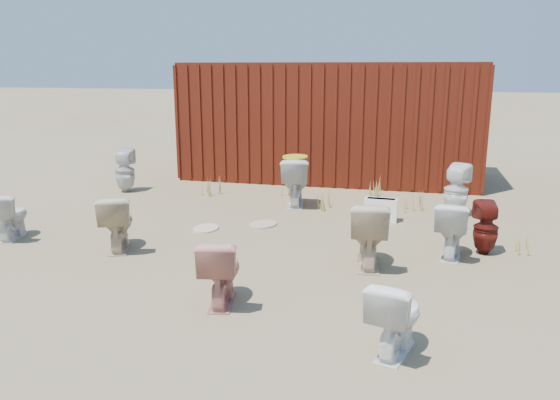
% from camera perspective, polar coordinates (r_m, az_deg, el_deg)
% --- Properties ---
extents(ground, '(100.00, 100.00, 0.00)m').
position_cam_1_polar(ground, '(7.01, -1.17, -5.50)').
color(ground, brown).
rests_on(ground, ground).
extents(shipping_container, '(6.00, 2.40, 2.40)m').
position_cam_1_polar(shipping_container, '(11.78, 5.37, 8.24)').
color(shipping_container, '#45180B').
rests_on(shipping_container, ground).
extents(toilet_front_a, '(0.52, 0.71, 0.65)m').
position_cam_1_polar(toilet_front_a, '(8.35, -26.36, -1.49)').
color(toilet_front_a, silver).
rests_on(toilet_front_a, ground).
extents(toilet_front_pink, '(0.51, 0.74, 0.69)m').
position_cam_1_polar(toilet_front_pink, '(5.48, -6.23, -7.32)').
color(toilet_front_pink, tan).
rests_on(toilet_front_pink, ground).
extents(toilet_front_c, '(0.52, 0.71, 0.65)m').
position_cam_1_polar(toilet_front_c, '(4.65, 12.00, -11.78)').
color(toilet_front_c, white).
rests_on(toilet_front_c, ground).
extents(toilet_front_maroon, '(0.36, 0.36, 0.68)m').
position_cam_1_polar(toilet_front_maroon, '(7.34, 20.70, -2.75)').
color(toilet_front_maroon, '#58140F').
rests_on(toilet_front_maroon, ground).
extents(toilet_front_e, '(0.49, 0.75, 0.71)m').
position_cam_1_polar(toilet_front_e, '(7.09, 17.52, -2.91)').
color(toilet_front_e, white).
rests_on(toilet_front_e, ground).
extents(toilet_back_a, '(0.44, 0.44, 0.81)m').
position_cam_1_polar(toilet_back_a, '(10.73, -15.91, 2.97)').
color(toilet_back_a, silver).
rests_on(toilet_back_a, ground).
extents(toilet_back_beige_left, '(0.66, 0.82, 0.73)m').
position_cam_1_polar(toilet_back_beige_left, '(7.33, -16.67, -2.24)').
color(toilet_back_beige_left, beige).
rests_on(toilet_back_beige_left, ground).
extents(toilet_back_beige_right, '(0.53, 0.83, 0.80)m').
position_cam_1_polar(toilet_back_beige_right, '(6.51, 9.22, -3.47)').
color(toilet_back_beige_right, beige).
rests_on(toilet_back_beige_right, ground).
extents(toilet_back_yellowlid, '(0.60, 0.88, 0.83)m').
position_cam_1_polar(toilet_back_yellowlid, '(9.27, 1.57, 1.92)').
color(toilet_back_yellowlid, silver).
rests_on(toilet_back_yellowlid, ground).
extents(toilet_back_e, '(0.50, 0.50, 0.83)m').
position_cam_1_polar(toilet_back_e, '(9.07, 17.93, 0.99)').
color(toilet_back_e, white).
rests_on(toilet_back_e, ground).
extents(yellow_lid, '(0.42, 0.53, 0.02)m').
position_cam_1_polar(yellow_lid, '(9.19, 1.59, 4.53)').
color(yellow_lid, gold).
rests_on(yellow_lid, toilet_back_yellowlid).
extents(loose_tank, '(0.51, 0.22, 0.35)m').
position_cam_1_polar(loose_tank, '(8.54, 10.48, -0.99)').
color(loose_tank, white).
rests_on(loose_tank, ground).
extents(loose_lid_near, '(0.51, 0.59, 0.02)m').
position_cam_1_polar(loose_lid_near, '(8.20, -1.78, -2.55)').
color(loose_lid_near, tan).
rests_on(loose_lid_near, ground).
extents(loose_lid_far, '(0.37, 0.48, 0.02)m').
position_cam_1_polar(loose_lid_far, '(8.06, -7.76, -2.96)').
color(loose_lid_far, beige).
rests_on(loose_lid_far, ground).
extents(weed_clump_a, '(0.36, 0.36, 0.32)m').
position_cam_1_polar(weed_clump_a, '(10.15, -7.15, 1.37)').
color(weed_clump_a, olive).
rests_on(weed_clump_a, ground).
extents(weed_clump_b, '(0.32, 0.32, 0.31)m').
position_cam_1_polar(weed_clump_b, '(9.13, 4.19, 0.01)').
color(weed_clump_b, olive).
rests_on(weed_clump_b, ground).
extents(weed_clump_c, '(0.36, 0.36, 0.35)m').
position_cam_1_polar(weed_clump_c, '(9.23, 13.58, -0.05)').
color(weed_clump_c, olive).
rests_on(weed_clump_c, ground).
extents(weed_clump_d, '(0.30, 0.30, 0.26)m').
position_cam_1_polar(weed_clump_d, '(10.13, 1.06, 1.30)').
color(weed_clump_d, olive).
rests_on(weed_clump_d, ground).
extents(weed_clump_e, '(0.34, 0.34, 0.33)m').
position_cam_1_polar(weed_clump_e, '(10.15, 9.88, 1.32)').
color(weed_clump_e, olive).
rests_on(weed_clump_e, ground).
extents(weed_clump_f, '(0.28, 0.28, 0.23)m').
position_cam_1_polar(weed_clump_f, '(7.58, 23.71, -4.28)').
color(weed_clump_f, olive).
rests_on(weed_clump_f, ground).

